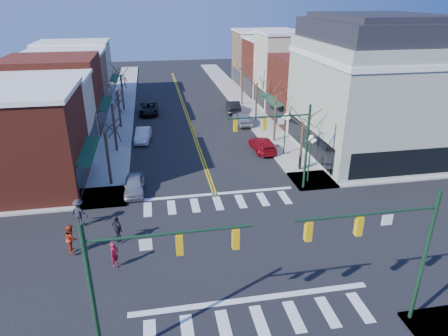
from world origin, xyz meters
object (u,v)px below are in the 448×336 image
car_right_mid (243,118)px  pedestrian_dark_b (79,212)px  car_left_mid (143,135)px  lamppost_corner (310,150)px  lamppost_midblock (285,127)px  car_right_near (263,144)px  pedestrian_dark_a (117,228)px  pedestrian_red_b (71,238)px  car_left_far (149,108)px  victorian_corner (372,87)px  car_right_far (233,107)px  pedestrian_red_a (114,254)px  car_left_near (134,185)px

car_right_mid → pedestrian_dark_b: bearing=52.0°
car_left_mid → car_right_mid: 12.79m
lamppost_corner → lamppost_midblock: bearing=90.0°
pedestrian_dark_b → car_right_near: bearing=-115.4°
pedestrian_dark_a → pedestrian_red_b: bearing=-113.9°
car_right_near → car_left_far: bearing=-57.5°
car_left_mid → lamppost_corner: bearing=-37.4°
victorian_corner → lamppost_midblock: size_ratio=3.29×
victorian_corner → pedestrian_dark_b: bearing=-159.7°
car_left_mid → pedestrian_red_b: size_ratio=2.29×
car_left_mid → car_right_near: 13.26m
car_left_mid → car_left_far: size_ratio=0.80×
car_right_near → pedestrian_red_b: 22.26m
car_right_near → pedestrian_dark_a: (-13.70, -14.36, 0.35)m
car_right_mid → pedestrian_red_b: bearing=55.9°
lamppost_midblock → victorian_corner: bearing=-3.4°
car_right_far → pedestrian_dark_b: size_ratio=2.50×
lamppost_corner → pedestrian_dark_a: (-15.50, -6.34, -1.91)m
car_right_near → pedestrian_red_a: 21.84m
car_right_mid → car_left_near: bearing=52.2°
lamppost_midblock → car_left_far: lamppost_midblock is taller
car_left_far → pedestrian_red_b: (-4.98, -31.31, 0.34)m
lamppost_midblock → car_left_mid: size_ratio=1.02×
car_left_near → car_left_mid: 12.58m
lamppost_corner → pedestrian_red_a: (-15.50, -8.99, -2.03)m
lamppost_corner → pedestrian_red_a: 18.03m
lamppost_corner → pedestrian_dark_a: lamppost_corner is taller
victorian_corner → car_right_far: victorian_corner is taller
car_left_near → car_right_mid: size_ratio=0.82×
lamppost_midblock → car_right_mid: size_ratio=0.90×
car_left_far → lamppost_midblock: bearing=-52.4°
victorian_corner → car_left_mid: 24.17m
pedestrian_dark_a → victorian_corner: bearing=79.1°
lamppost_midblock → car_left_far: bearing=126.6°
car_right_far → pedestrian_red_b: pedestrian_red_b is taller
lamppost_midblock → pedestrian_dark_b: lamppost_midblock is taller
lamppost_midblock → car_right_far: size_ratio=0.90×
car_left_near → car_right_far: car_right_far is taller
car_left_far → pedestrian_red_b: bearing=-98.1°
pedestrian_red_a → pedestrian_red_b: 3.33m
pedestrian_red_b → car_left_near: bearing=-38.0°
car_left_mid → car_right_mid: car_right_mid is taller
car_left_near → car_right_near: car_right_near is taller
victorian_corner → pedestrian_red_b: victorian_corner is taller
car_left_far → car_right_mid: car_right_mid is taller
lamppost_midblock → car_right_near: (-1.80, 1.51, -2.26)m
lamppost_corner → victorian_corner: bearing=35.9°
car_left_mid → pedestrian_dark_b: pedestrian_dark_b is taller
car_right_far → pedestrian_dark_a: bearing=70.5°
pedestrian_dark_a → pedestrian_dark_b: pedestrian_dark_b is taller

